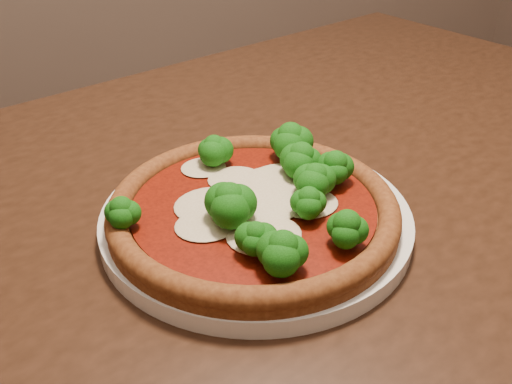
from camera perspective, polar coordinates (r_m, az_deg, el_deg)
name	(u,v)px	position (r m, az deg, el deg)	size (l,w,h in m)	color
dining_table	(295,242)	(0.71, 3.90, -4.96)	(1.47, 1.20, 0.75)	black
plate	(256,218)	(0.57, 0.00, -2.64)	(0.31, 0.31, 0.02)	silver
pizza	(258,203)	(0.55, 0.25, -1.10)	(0.28, 0.28, 0.06)	brown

